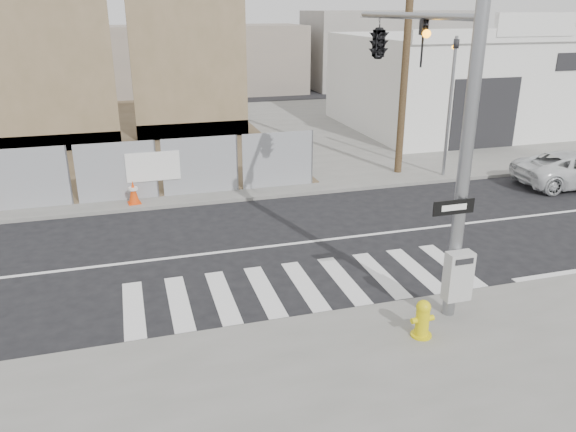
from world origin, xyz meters
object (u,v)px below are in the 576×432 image
object	(u,v)px
signal_pole	(404,77)
fire_hydrant	(422,319)
suv	(576,169)
traffic_cone_d	(133,192)
auto_shop	(464,81)

from	to	relation	value
signal_pole	fire_hydrant	distance (m)	5.54
suv	traffic_cone_d	world-z (taller)	suv
auto_shop	traffic_cone_d	bearing A→B (deg)	-154.51
auto_shop	traffic_cone_d	distance (m)	19.74
fire_hydrant	auto_shop	bearing A→B (deg)	50.74
fire_hydrant	signal_pole	bearing A→B (deg)	68.57
fire_hydrant	traffic_cone_d	world-z (taller)	same
suv	traffic_cone_d	xyz separation A→B (m)	(-15.91, 2.18, -0.13)
signal_pole	auto_shop	xyz separation A→B (m)	(11.50, 15.01, -2.25)
signal_pole	fire_hydrant	bearing A→B (deg)	-106.36
fire_hydrant	traffic_cone_d	distance (m)	11.24
suv	fire_hydrant	bearing A→B (deg)	130.43
auto_shop	traffic_cone_d	world-z (taller)	auto_shop
auto_shop	fire_hydrant	distance (m)	22.33
auto_shop	suv	size ratio (longest dim) A/B	2.63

